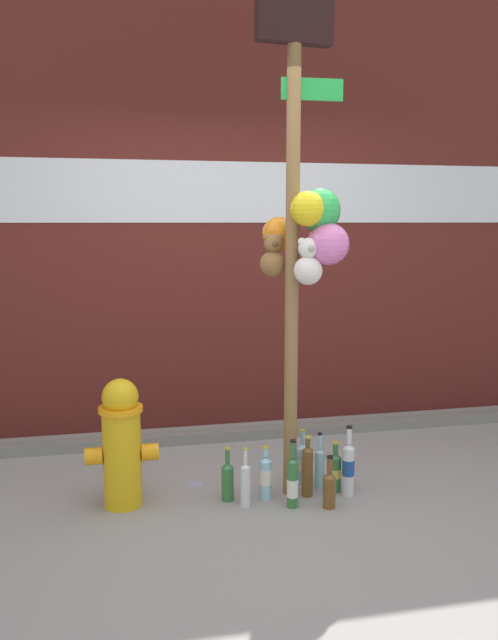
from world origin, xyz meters
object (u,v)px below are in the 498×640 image
at_px(bottle_4, 245,483).
at_px(fire_hydrant, 122,442).
at_px(bottle_7, 302,462).
at_px(memorial_post, 303,206).
at_px(bottle_2, 335,471).
at_px(bottle_5, 228,480).
at_px(bottle_8, 319,466).
at_px(bottle_9, 348,467).
at_px(bottle_1, 329,488).
at_px(bottle_0, 293,482).
at_px(bottle_6, 266,476).
at_px(bottle_3, 307,470).

bearing_deg(bottle_4, fire_hydrant, 166.90).
relative_size(bottle_4, bottle_7, 1.01).
height_order(memorial_post, bottle_4, memorial_post).
relative_size(bottle_2, bottle_5, 0.97).
height_order(bottle_7, bottle_8, bottle_8).
relative_size(bottle_4, bottle_9, 0.82).
xyz_separation_m(fire_hydrant, bottle_1, (1.18, -0.29, -0.26)).
bearing_deg(bottle_0, bottle_6, 131.44).
bearing_deg(bottle_2, memorial_post, 175.85).
distance_m(memorial_post, bottle_4, 1.64).
distance_m(bottle_2, bottle_9, 0.10).
bearing_deg(bottle_4, bottle_6, 27.17).
xyz_separation_m(bottle_6, bottle_9, (0.50, -0.05, 0.04)).
height_order(memorial_post, bottle_9, memorial_post).
bearing_deg(bottle_6, memorial_post, 8.58).
xyz_separation_m(bottle_3, bottle_6, (-0.26, 0.01, -0.02)).
bearing_deg(bottle_1, bottle_6, 149.90).
height_order(bottle_4, bottle_9, bottle_9).
height_order(bottle_3, bottle_7, bottle_3).
xyz_separation_m(bottle_1, bottle_5, (-0.56, 0.22, 0.00)).
relative_size(bottle_1, bottle_9, 0.72).
height_order(bottle_3, bottle_4, bottle_3).
xyz_separation_m(bottle_0, bottle_8, (0.23, 0.22, -0.01)).
distance_m(bottle_1, bottle_4, 0.49).
distance_m(bottle_5, bottle_7, 0.53).
bearing_deg(memorial_post, bottle_4, -163.73).
bearing_deg(memorial_post, bottle_7, 66.41).
height_order(fire_hydrant, bottle_1, fire_hydrant).
xyz_separation_m(bottle_0, bottle_6, (-0.13, 0.14, -0.01)).
bearing_deg(bottle_3, bottle_6, 177.04).
bearing_deg(bottle_5, bottle_9, -6.31).
relative_size(bottle_1, bottle_2, 0.99).
relative_size(bottle_0, bottle_6, 1.24).
xyz_separation_m(bottle_3, bottle_4, (-0.40, -0.06, -0.03)).
distance_m(bottle_1, bottle_7, 0.37).
bearing_deg(bottle_6, bottle_7, 31.38).
distance_m(bottle_0, bottle_1, 0.22).
bearing_deg(fire_hydrant, memorial_post, -3.14).
xyz_separation_m(bottle_4, bottle_8, (0.50, 0.14, 0.00)).
distance_m(memorial_post, bottle_2, 1.63).
height_order(bottle_4, bottle_6, bottle_4).
distance_m(fire_hydrant, bottle_4, 0.76).
bearing_deg(memorial_post, fire_hydrant, 176.86).
distance_m(bottle_1, bottle_6, 0.39).
height_order(memorial_post, bottle_8, memorial_post).
xyz_separation_m(bottle_3, bottle_8, (0.10, 0.09, -0.02)).
bearing_deg(bottle_1, fire_hydrant, 166.37).
bearing_deg(bottle_5, memorial_post, 0.48).
relative_size(memorial_post, bottle_4, 8.37).
height_order(bottle_6, bottle_7, bottle_7).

